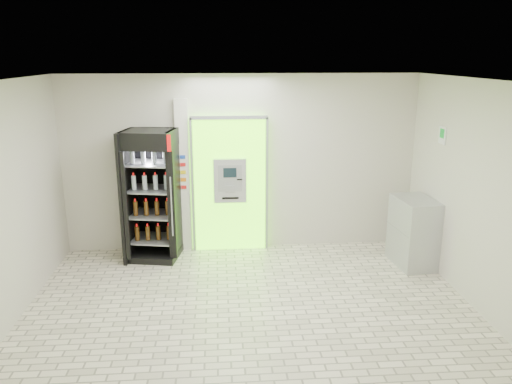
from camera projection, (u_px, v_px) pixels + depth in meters
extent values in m
plane|color=beige|center=(251.00, 316.00, 6.49)|extent=(6.00, 6.00, 0.00)
plane|color=beige|center=(241.00, 164.00, 8.50)|extent=(6.00, 0.00, 6.00)
plane|color=beige|center=(274.00, 305.00, 3.69)|extent=(6.00, 0.00, 6.00)
plane|color=beige|center=(487.00, 201.00, 6.32)|extent=(0.00, 5.00, 5.00)
plane|color=white|center=(251.00, 81.00, 5.70)|extent=(6.00, 6.00, 0.00)
cube|color=#69FC13|center=(230.00, 185.00, 8.51)|extent=(1.20, 0.12, 2.30)
cube|color=gray|center=(229.00, 118.00, 8.14)|extent=(1.28, 0.04, 0.06)
cube|color=gray|center=(193.00, 186.00, 8.40)|extent=(0.04, 0.04, 2.30)
cube|color=gray|center=(267.00, 185.00, 8.49)|extent=(0.04, 0.04, 2.30)
cube|color=black|center=(236.00, 222.00, 8.64)|extent=(0.62, 0.01, 0.67)
cube|color=black|center=(209.00, 137.00, 8.21)|extent=(0.22, 0.01, 0.18)
cube|color=#AFB1B7|center=(230.00, 181.00, 8.38)|extent=(0.55, 0.12, 0.75)
cube|color=black|center=(230.00, 173.00, 8.27)|extent=(0.22, 0.01, 0.16)
cube|color=gray|center=(230.00, 189.00, 8.35)|extent=(0.16, 0.01, 0.12)
cube|color=black|center=(240.00, 180.00, 8.32)|extent=(0.09, 0.01, 0.02)
cube|color=black|center=(230.00, 198.00, 8.39)|extent=(0.28, 0.01, 0.03)
cube|color=silver|center=(184.00, 177.00, 8.43)|extent=(0.22, 0.10, 2.60)
cube|color=#193FB2|center=(183.00, 157.00, 8.28)|extent=(0.09, 0.01, 0.06)
cube|color=red|center=(183.00, 165.00, 8.32)|extent=(0.09, 0.01, 0.06)
cube|color=yellow|center=(183.00, 172.00, 8.35)|extent=(0.09, 0.01, 0.06)
cube|color=orange|center=(183.00, 180.00, 8.39)|extent=(0.09, 0.01, 0.06)
cube|color=red|center=(184.00, 187.00, 8.42)|extent=(0.09, 0.01, 0.06)
cube|color=black|center=(152.00, 195.00, 8.14)|extent=(0.92, 0.86, 2.14)
cube|color=black|center=(154.00, 190.00, 8.47)|extent=(0.80, 0.20, 2.14)
cube|color=red|center=(145.00, 143.00, 7.55)|extent=(0.78, 0.15, 0.26)
cube|color=white|center=(145.00, 143.00, 7.54)|extent=(0.44, 0.09, 0.08)
cube|color=black|center=(155.00, 253.00, 8.41)|extent=(0.92, 0.86, 0.11)
cylinder|color=gray|center=(172.00, 207.00, 7.82)|extent=(0.03, 0.03, 0.97)
cube|color=gray|center=(154.00, 239.00, 8.34)|extent=(0.78, 0.74, 0.02)
cube|color=gray|center=(153.00, 214.00, 8.23)|extent=(0.78, 0.74, 0.02)
cube|color=gray|center=(151.00, 189.00, 8.11)|extent=(0.78, 0.74, 0.02)
cube|color=gray|center=(150.00, 163.00, 8.00)|extent=(0.78, 0.74, 0.02)
cube|color=#AFB1B7|center=(414.00, 232.00, 7.98)|extent=(0.63, 0.88, 1.10)
cube|color=gray|center=(397.00, 229.00, 7.94)|extent=(0.08, 0.81, 0.01)
cube|color=white|center=(443.00, 135.00, 7.50)|extent=(0.02, 0.22, 0.26)
cube|color=#0B8323|center=(442.00, 133.00, 7.49)|extent=(0.00, 0.14, 0.14)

